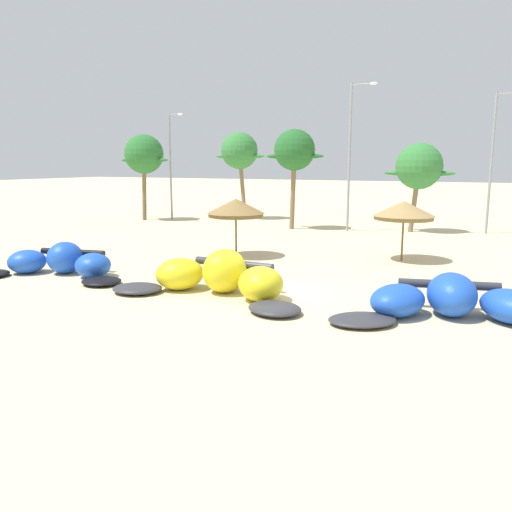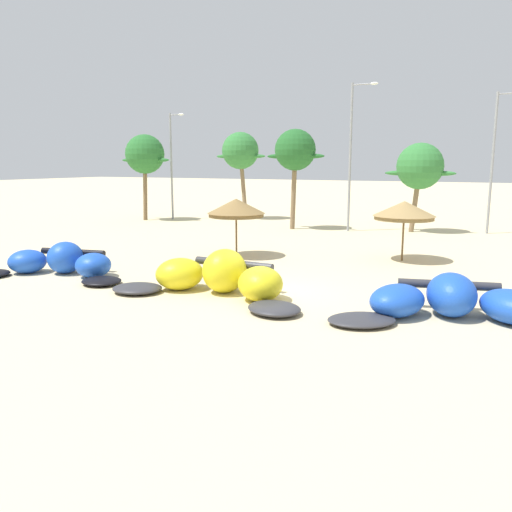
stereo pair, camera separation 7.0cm
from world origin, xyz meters
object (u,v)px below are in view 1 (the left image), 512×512
object	(u,v)px
kite_left_of_center	(453,303)
lamppost_east_center	(494,157)
beach_umbrella_near_van	(236,208)
beach_umbrella_middle	(404,210)
kite_far_left	(60,263)
palm_leftmost	(144,155)
lamppost_west	(171,161)
kite_left	(219,278)
palm_left_of_gap	(294,151)
palm_center_left	(419,167)
palm_left	(240,152)
lamppost_west_center	(351,151)

from	to	relation	value
kite_left_of_center	lamppost_east_center	xyz separation A→B (m)	(0.09, 23.25, 4.93)
beach_umbrella_near_van	lamppost_east_center	bearing A→B (deg)	53.78
kite_left_of_center	beach_umbrella_middle	bearing A→B (deg)	109.70
kite_far_left	palm_leftmost	world-z (taller)	palm_leftmost
kite_far_left	lamppost_west	bearing A→B (deg)	113.00
palm_leftmost	lamppost_east_center	world-z (taller)	lamppost_east_center
kite_left	palm_leftmost	world-z (taller)	palm_leftmost
kite_far_left	kite_left	distance (m)	8.29
beach_umbrella_middle	palm_leftmost	distance (m)	26.33
palm_left_of_gap	lamppost_east_center	size ratio (longest dim) A/B	0.76
kite_left_of_center	palm_center_left	size ratio (longest dim) A/B	1.25
palm_left	palm_left_of_gap	world-z (taller)	palm_left
palm_left	lamppost_west_center	size ratio (longest dim) A/B	0.73
beach_umbrella_near_van	kite_left	bearing A→B (deg)	-66.12
lamppost_east_center	kite_left	bearing A→B (deg)	-109.68
palm_center_left	palm_left	bearing A→B (deg)	171.81
beach_umbrella_near_van	lamppost_west_center	size ratio (longest dim) A/B	0.29
kite_left_of_center	beach_umbrella_middle	xyz separation A→B (m)	(-3.48, 9.73, 2.08)
kite_left_of_center	lamppost_east_center	distance (m)	23.76
lamppost_west_center	palm_left_of_gap	bearing A→B (deg)	-170.52
kite_left	lamppost_west_center	world-z (taller)	lamppost_west_center
kite_left	palm_left_of_gap	world-z (taller)	palm_left_of_gap
palm_left_of_gap	lamppost_east_center	distance (m)	14.16
beach_umbrella_near_van	beach_umbrella_middle	distance (m)	8.80
lamppost_west_center	lamppost_east_center	xyz separation A→B (m)	(9.41, 3.13, -0.44)
palm_left_of_gap	lamppost_west	distance (m)	12.64
lamppost_west	lamppost_east_center	distance (m)	26.22
beach_umbrella_middle	beach_umbrella_near_van	bearing A→B (deg)	-161.69
kite_left	palm_center_left	xyz separation A→B (m)	(3.72, 22.42, 4.10)
kite_left	palm_left	xyz separation A→B (m)	(-12.26, 24.72, 5.39)
kite_left_of_center	palm_center_left	bearing A→B (deg)	102.27
beach_umbrella_near_van	palm_leftmost	bearing A→B (deg)	141.91
beach_umbrella_middle	palm_left_of_gap	xyz separation A→B (m)	(-10.05, 9.68, 3.29)
beach_umbrella_near_van	palm_leftmost	size ratio (longest dim) A/B	0.42
kite_left	palm_left_of_gap	size ratio (longest dim) A/B	1.11
kite_left_of_center	palm_center_left	distance (m)	22.67
palm_center_left	lamppost_east_center	xyz separation A→B (m)	(4.82, 1.48, 0.72)
lamppost_east_center	palm_leftmost	bearing A→B (deg)	-172.23
kite_far_left	palm_left_of_gap	bearing A→B (deg)	80.94
beach_umbrella_middle	lamppost_east_center	bearing A→B (deg)	75.20
palm_left_of_gap	lamppost_west_center	xyz separation A→B (m)	(4.21, 0.70, -0.01)
palm_leftmost	lamppost_west	size ratio (longest dim) A/B	0.80
kite_far_left	kite_left_of_center	world-z (taller)	kite_far_left
beach_umbrella_near_van	lamppost_east_center	world-z (taller)	lamppost_east_center
kite_far_left	lamppost_west	world-z (taller)	lamppost_west
palm_left_of_gap	lamppost_east_center	xyz separation A→B (m)	(13.62, 3.84, -0.45)
palm_leftmost	palm_left	size ratio (longest dim) A/B	0.97
kite_left_of_center	palm_center_left	world-z (taller)	palm_center_left
kite_far_left	beach_umbrella_middle	world-z (taller)	beach_umbrella_middle
palm_leftmost	lamppost_west	distance (m)	2.45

